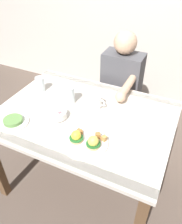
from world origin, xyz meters
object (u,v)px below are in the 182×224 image
Objects in this scene: dining_table at (84,126)px; eggs_benedict_plate at (86,141)px; fruit_bowl at (58,114)px; side_plate at (13,122)px; water_glass_near at (40,85)px; coffee_mug at (96,101)px; water_glass_far at (70,96)px; diner_person at (121,87)px; fork at (145,143)px.

dining_table is 0.31m from eggs_benedict_plate.
fruit_bowl is 0.60× the size of side_plate.
dining_table is 0.49m from water_glass_near.
coffee_mug is at bearing 51.13° from fruit_bowl.
eggs_benedict_plate is 0.38m from coffee_mug.
dining_table is 0.49m from side_plate.
water_glass_far is 0.58m from diner_person.
side_plate is (-0.22, -0.36, -0.05)m from water_glass_far.
water_glass_near is 0.29m from water_glass_far.
fork is (0.45, -0.09, 0.11)m from dining_table.
fork is at bearing 12.79° from side_plate.
fruit_bowl is at bearing -142.55° from dining_table.
water_glass_far is at bearing -113.20° from diner_person.
eggs_benedict_plate is at bearing -48.32° from water_glass_far.
fruit_bowl is 0.30m from side_plate.
side_plate is at bearing -176.20° from eggs_benedict_plate.
coffee_mug is 0.84× the size of water_glass_far.
coffee_mug is 0.95× the size of water_glass_near.
water_glass_near is at bearing 163.99° from dining_table.
eggs_benedict_plate reaches higher than fruit_bowl.
fork is at bearing -60.74° from diner_person.
coffee_mug is (-0.09, 0.36, 0.03)m from eggs_benedict_plate.
eggs_benedict_plate is 2.03× the size of water_glass_far.
dining_table is at bearing -95.92° from diner_person.
water_glass_near is (-0.58, 0.38, 0.03)m from eggs_benedict_plate.
eggs_benedict_plate is at bearing -61.28° from dining_table.
water_glass_far is at bearing 152.18° from dining_table.
side_plate is (-0.51, -0.03, -0.01)m from eggs_benedict_plate.
fork is 0.80m from diner_person.
water_glass_far is at bearing -8.80° from water_glass_near.
water_glass_near is (-0.90, 0.22, 0.05)m from fork.
dining_table is 4.44× the size of eggs_benedict_plate.
fruit_bowl is 0.29m from coffee_mug.
diner_person is at bearing 119.26° from fork.
fork is at bearing -13.82° from water_glass_near.
diner_person is at bearing 74.08° from fruit_bowl.
diner_person is (-0.39, 0.69, -0.09)m from fork.
water_glass_far is (-0.29, 0.33, 0.04)m from eggs_benedict_plate.
fruit_bowl is at bearing -84.12° from water_glass_far.
side_plate is at bearing -143.92° from fruit_bowl.
water_glass_near is (-0.49, 0.01, -0.00)m from coffee_mug.
diner_person is at bearing 42.70° from water_glass_near.
dining_table is 7.69× the size of fork.
dining_table is 6.00× the size of side_plate.
dining_table is 0.22m from fruit_bowl.
dining_table is at bearing 36.59° from side_plate.
dining_table is at bearing -109.14° from coffee_mug.
eggs_benedict_plate is 0.44m from water_glass_far.
fruit_bowl is (-0.27, 0.14, 0.01)m from eggs_benedict_plate.
side_plate reaches higher than fork.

